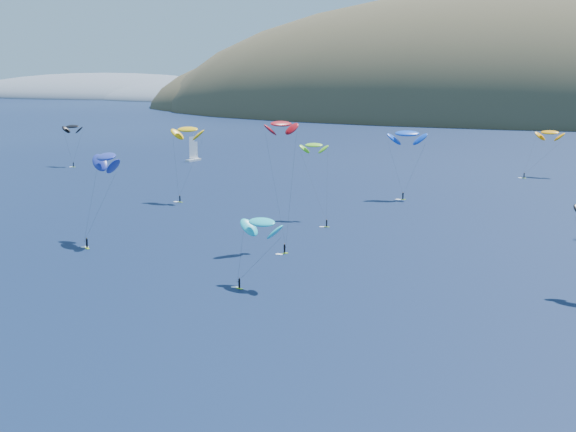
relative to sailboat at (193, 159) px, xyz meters
The scene contains 11 objects.
island 366.04m from the sailboat, 70.71° to the left, with size 730.00×300.00×210.00m.
headland 645.36m from the sailboat, 124.31° to the left, with size 460.00×250.00×60.00m.
sailboat is the anchor object (origin of this frame).
kitesurfer_1 92.12m from the sailboat, 63.19° to the right, with size 9.60×6.77×22.08m.
kitesurfer_3 123.33m from the sailboat, 48.58° to the right, with size 11.23×13.48×19.48m.
kitesurfer_4 111.65m from the sailboat, 30.04° to the right, with size 11.38×8.09×20.90m.
kitesurfer_5 178.60m from the sailboat, 58.72° to the right, with size 9.44×7.86×13.15m.
kitesurfer_9 152.39m from the sailboat, 55.58° to the right, with size 7.37×11.02×27.18m.
kitesurfer_10 141.47m from the sailboat, 69.74° to the right, with size 11.68×14.65×20.82m.
kitesurfer_11 130.93m from the sailboat, ahead, with size 12.39×12.05×17.07m.
kitesurfer_12 46.54m from the sailboat, 141.07° to the right, with size 8.17×6.12×16.68m.
Camera 1 is at (62.42, -57.17, 36.97)m, focal length 50.00 mm.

